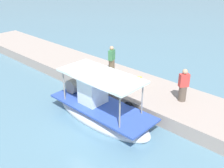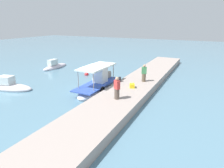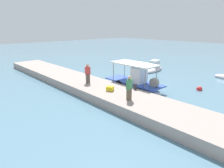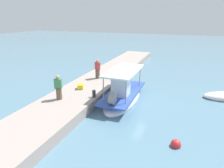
{
  "view_description": "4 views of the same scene",
  "coord_description": "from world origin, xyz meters",
  "px_view_note": "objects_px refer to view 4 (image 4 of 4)",
  "views": [
    {
      "loc": [
        -8.2,
        7.82,
        7.48
      ],
      "look_at": [
        0.98,
        -1.98,
        1.19
      ],
      "focal_mm": 43.08,
      "sensor_mm": 36.0,
      "label": 1
    },
    {
      "loc": [
        -15.29,
        -9.81,
        6.47
      ],
      "look_at": [
        -0.03,
        -2.15,
        1.02
      ],
      "focal_mm": 31.59,
      "sensor_mm": 36.0,
      "label": 2
    },
    {
      "loc": [
        11.63,
        -13.81,
        5.7
      ],
      "look_at": [
        -0.37,
        -2.62,
        0.8
      ],
      "focal_mm": 31.11,
      "sensor_mm": 36.0,
      "label": 3
    },
    {
      "loc": [
        13.78,
        3.88,
        6.2
      ],
      "look_at": [
        0.06,
        -1.39,
        1.2
      ],
      "focal_mm": 32.3,
      "sensor_mm": 36.0,
      "label": 4
    }
  ],
  "objects_px": {
    "main_fishing_boat": "(123,96)",
    "marker_buoy": "(176,144)",
    "cargo_crate": "(80,87)",
    "fisherman_near_bollard": "(97,70)",
    "mooring_bollard": "(94,94)",
    "fisherman_by_crate": "(59,88)"
  },
  "relations": [
    {
      "from": "marker_buoy",
      "to": "main_fishing_boat",
      "type": "bearing_deg",
      "value": -135.76
    },
    {
      "from": "main_fishing_boat",
      "to": "fisherman_by_crate",
      "type": "distance_m",
      "value": 4.73
    },
    {
      "from": "main_fishing_boat",
      "to": "marker_buoy",
      "type": "bearing_deg",
      "value": 44.24
    },
    {
      "from": "fisherman_near_bollard",
      "to": "mooring_bollard",
      "type": "xyz_separation_m",
      "value": [
        4.23,
        1.67,
        -0.55
      ]
    },
    {
      "from": "main_fishing_boat",
      "to": "fisherman_by_crate",
      "type": "relative_size",
      "value": 3.47
    },
    {
      "from": "fisherman_by_crate",
      "to": "mooring_bollard",
      "type": "relative_size",
      "value": 3.36
    },
    {
      "from": "mooring_bollard",
      "to": "cargo_crate",
      "type": "relative_size",
      "value": 0.96
    },
    {
      "from": "mooring_bollard",
      "to": "marker_buoy",
      "type": "distance_m",
      "value": 6.57
    },
    {
      "from": "fisherman_by_crate",
      "to": "cargo_crate",
      "type": "distance_m",
      "value": 2.45
    },
    {
      "from": "main_fishing_boat",
      "to": "mooring_bollard",
      "type": "height_order",
      "value": "main_fishing_boat"
    },
    {
      "from": "main_fishing_boat",
      "to": "marker_buoy",
      "type": "height_order",
      "value": "main_fishing_boat"
    },
    {
      "from": "main_fishing_boat",
      "to": "mooring_bollard",
      "type": "xyz_separation_m",
      "value": [
        1.51,
        -1.66,
        0.48
      ]
    },
    {
      "from": "fisherman_by_crate",
      "to": "marker_buoy",
      "type": "bearing_deg",
      "value": 78.49
    },
    {
      "from": "main_fishing_boat",
      "to": "cargo_crate",
      "type": "distance_m",
      "value": 3.45
    },
    {
      "from": "main_fishing_boat",
      "to": "cargo_crate",
      "type": "bearing_deg",
      "value": -83.98
    },
    {
      "from": "marker_buoy",
      "to": "fisherman_by_crate",
      "type": "bearing_deg",
      "value": -101.51
    },
    {
      "from": "main_fishing_boat",
      "to": "marker_buoy",
      "type": "xyz_separation_m",
      "value": [
        4.33,
        4.22,
        -0.38
      ]
    },
    {
      "from": "fisherman_near_bollard",
      "to": "cargo_crate",
      "type": "relative_size",
      "value": 3.3
    },
    {
      "from": "main_fishing_boat",
      "to": "cargo_crate",
      "type": "relative_size",
      "value": 11.2
    },
    {
      "from": "mooring_bollard",
      "to": "main_fishing_boat",
      "type": "bearing_deg",
      "value": 132.33
    },
    {
      "from": "fisherman_near_bollard",
      "to": "marker_buoy",
      "type": "bearing_deg",
      "value": 46.96
    },
    {
      "from": "main_fishing_boat",
      "to": "fisherman_near_bollard",
      "type": "bearing_deg",
      "value": -129.21
    }
  ]
}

